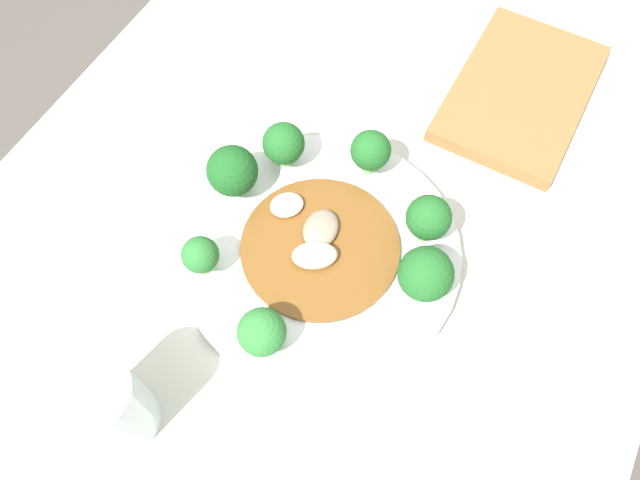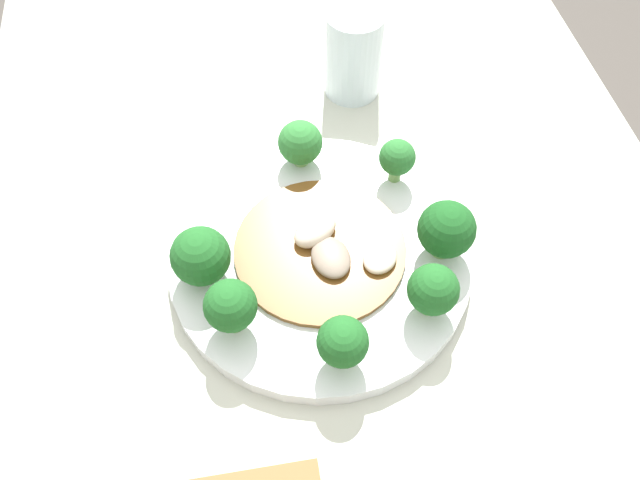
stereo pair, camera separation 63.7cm
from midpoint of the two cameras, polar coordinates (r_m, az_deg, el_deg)
ground_plane at (r=1.34m, az=6.36°, el=-33.42°), size 8.00×8.00×0.00m
table at (r=0.98m, az=8.72°, el=-33.18°), size 1.17×0.79×0.73m
plate at (r=0.60m, az=10.62°, el=-28.53°), size 0.32×0.32×0.02m
broccoli_southeast at (r=0.60m, az=18.59°, el=-17.80°), size 0.04×0.04×0.06m
broccoli_south at (r=0.59m, az=24.90°, el=-26.26°), size 0.06×0.06×0.07m
broccoli_west at (r=0.56m, az=15.82°, el=-39.98°), size 0.05×0.05×0.06m
broccoli_east at (r=0.58m, az=7.78°, el=-16.31°), size 0.05×0.05×0.06m
broccoli_northwest at (r=0.55m, az=2.09°, el=-37.45°), size 0.05×0.05×0.06m
broccoli_southwest at (r=0.58m, az=24.52°, el=-33.00°), size 0.05×0.05×0.06m
broccoli_north at (r=0.55m, az=-2.21°, el=-31.58°), size 0.06×0.06×0.07m
stirfry_center at (r=0.59m, az=11.37°, el=-28.39°), size 0.18×0.18×0.03m
drinking_glass at (r=0.65m, az=12.44°, el=-3.71°), size 0.07×0.07×0.11m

